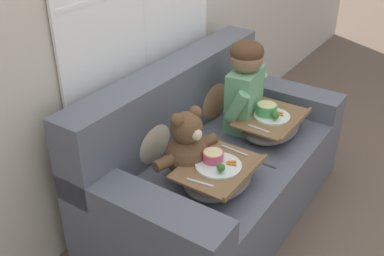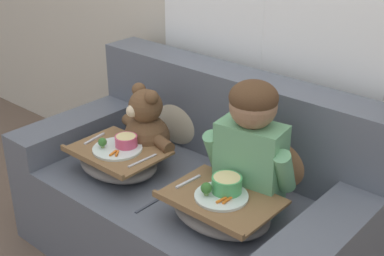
{
  "view_description": "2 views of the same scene",
  "coord_description": "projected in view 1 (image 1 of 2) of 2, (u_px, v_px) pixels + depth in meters",
  "views": [
    {
      "loc": [
        -1.98,
        -1.12,
        1.94
      ],
      "look_at": [
        -0.13,
        0.13,
        0.65
      ],
      "focal_mm": 42.0,
      "sensor_mm": 36.0,
      "label": 1
    },
    {
      "loc": [
        1.47,
        -1.66,
        1.81
      ],
      "look_at": [
        -0.02,
        0.04,
        0.74
      ],
      "focal_mm": 50.0,
      "sensor_mm": 36.0,
      "label": 2
    }
  ],
  "objects": [
    {
      "name": "lap_tray_child",
      "position": [
        271.0,
        124.0,
        2.81
      ],
      "size": [
        0.47,
        0.34,
        0.21
      ],
      "color": "slate",
      "rests_on": "child_figure"
    },
    {
      "name": "throw_pillow_behind_teddy",
      "position": [
        150.0,
        134.0,
        2.52
      ],
      "size": [
        0.34,
        0.16,
        0.35
      ],
      "color": "#C1B293",
      "rests_on": "couch"
    },
    {
      "name": "teddy_bear",
      "position": [
        187.0,
        148.0,
        2.39
      ],
      "size": [
        0.43,
        0.31,
        0.4
      ],
      "color": "brown",
      "rests_on": "couch"
    },
    {
      "name": "lap_tray_teddy",
      "position": [
        218.0,
        175.0,
        2.35
      ],
      "size": [
        0.45,
        0.34,
        0.19
      ],
      "color": "slate",
      "rests_on": "teddy_bear"
    },
    {
      "name": "ground_plane",
      "position": [
        219.0,
        211.0,
        2.94
      ],
      "size": [
        14.0,
        14.0,
        0.0
      ],
      "primitive_type": "plane",
      "color": "brown"
    },
    {
      "name": "throw_pillow_behind_child",
      "position": [
        210.0,
        93.0,
        2.98
      ],
      "size": [
        0.36,
        0.18,
        0.38
      ],
      "color": "#B2754C",
      "rests_on": "couch"
    },
    {
      "name": "child_figure",
      "position": [
        245.0,
        81.0,
        2.78
      ],
      "size": [
        0.43,
        0.22,
        0.58
      ],
      "color": "#66A370",
      "rests_on": "couch"
    },
    {
      "name": "couch",
      "position": [
        212.0,
        165.0,
        2.8
      ],
      "size": [
        1.73,
        0.94,
        0.94
      ],
      "color": "#565B66",
      "rests_on": "ground_plane"
    }
  ]
}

